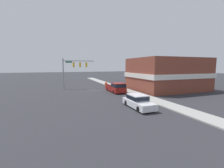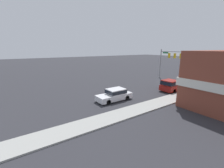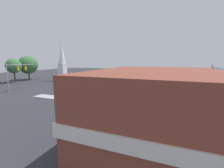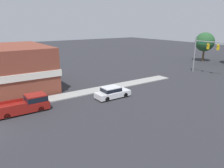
{
  "view_description": "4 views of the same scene",
  "coord_description": "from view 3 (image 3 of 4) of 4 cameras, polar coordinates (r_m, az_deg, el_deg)",
  "views": [
    {
      "loc": [
        7.27,
        30.59,
        4.87
      ],
      "look_at": [
        0.16,
        11.64,
        2.46
      ],
      "focal_mm": 24.0,
      "sensor_mm": 36.0,
      "label": 1
    },
    {
      "loc": [
        -16.96,
        26.62,
        6.74
      ],
      "look_at": [
        0.65,
        14.45,
        1.62
      ],
      "focal_mm": 24.0,
      "sensor_mm": 36.0,
      "label": 2
    },
    {
      "loc": [
        -28.25,
        4.22,
        7.34
      ],
      "look_at": [
        -1.44,
        14.91,
        2.79
      ],
      "focal_mm": 24.0,
      "sensor_mm": 36.0,
      "label": 3
    },
    {
      "loc": [
        21.38,
        -0.19,
        9.77
      ],
      "look_at": [
        0.89,
        13.83,
        2.8
      ],
      "focal_mm": 35.0,
      "sensor_mm": 36.0,
      "label": 4
    }
  ],
  "objects": [
    {
      "name": "pickup_truck_parked",
      "position": [
        25.85,
        19.52,
        -5.97
      ],
      "size": [
        2.14,
        5.71,
        1.84
      ],
      "color": "black",
      "rests_on": "ground"
    },
    {
      "name": "backdrop_tree_right_mid",
      "position": [
        60.04,
        -33.39,
        5.77
      ],
      "size": [
        4.89,
        4.89,
        8.0
      ],
      "color": "#4C3823",
      "rests_on": "ground"
    },
    {
      "name": "corner_brick_building",
      "position": [
        14.51,
        16.24,
        -7.92
      ],
      "size": [
        14.3,
        10.91,
        6.48
      ],
      "color": "brown",
      "rests_on": "ground"
    },
    {
      "name": "ground_plane",
      "position": [
        29.5,
        29.39,
        -6.63
      ],
      "size": [
        200.0,
        200.0,
        0.0
      ],
      "primitive_type": "plane",
      "color": "#2D2D33"
    },
    {
      "name": "backdrop_tree_right_far",
      "position": [
        65.44,
        -29.31,
        6.41
      ],
      "size": [
        6.85,
        6.85,
        9.15
      ],
      "color": "#4C3823",
      "rests_on": "ground"
    },
    {
      "name": "car_lead",
      "position": [
        29.66,
        -1.35,
        -3.77
      ],
      "size": [
        1.92,
        4.79,
        1.54
      ],
      "color": "black",
      "rests_on": "ground"
    },
    {
      "name": "near_signal_assembly",
      "position": [
        32.59,
        34.51,
        2.88
      ],
      "size": [
        6.84,
        0.49,
        6.54
      ],
      "color": "gray",
      "rests_on": "ground"
    },
    {
      "name": "far_signal_assembly",
      "position": [
        42.57,
        -32.68,
        4.29
      ],
      "size": [
        7.3,
        0.49,
        6.8
      ],
      "color": "gray",
      "rests_on": "ground"
    },
    {
      "name": "sidewalk_curb",
      "position": [
        24.07,
        31.17,
        -9.95
      ],
      "size": [
        2.4,
        60.0,
        0.14
      ],
      "color": "#9E9E99",
      "rests_on": "ground"
    },
    {
      "name": "church_steeple",
      "position": [
        57.51,
        -18.47,
        8.22
      ],
      "size": [
        2.47,
        2.47,
        13.46
      ],
      "color": "white",
      "rests_on": "ground"
    }
  ]
}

